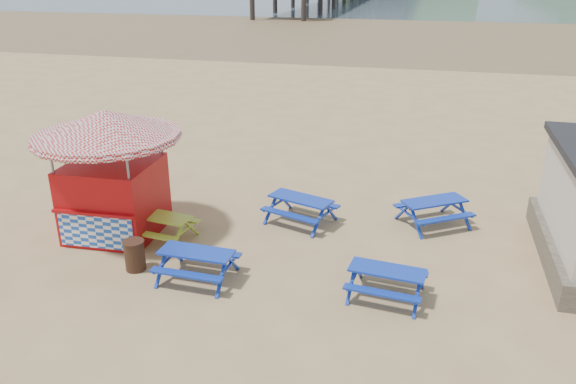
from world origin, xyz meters
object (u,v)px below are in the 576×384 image
(picnic_table_blue_a, at_px, (301,210))
(ice_cream_kiosk, at_px, (110,158))
(litter_bin, at_px, (135,255))
(picnic_table_yellow, at_px, (160,228))

(picnic_table_blue_a, bearing_deg, ice_cream_kiosk, -139.97)
(ice_cream_kiosk, relative_size, litter_bin, 5.30)
(litter_bin, bearing_deg, picnic_table_blue_a, 47.68)
(picnic_table_blue_a, relative_size, litter_bin, 2.85)
(litter_bin, bearing_deg, ice_cream_kiosk, 129.97)
(picnic_table_yellow, distance_m, litter_bin, 1.72)
(picnic_table_blue_a, height_order, ice_cream_kiosk, ice_cream_kiosk)
(picnic_table_blue_a, distance_m, litter_bin, 5.26)
(ice_cream_kiosk, bearing_deg, litter_bin, -52.87)
(picnic_table_blue_a, relative_size, ice_cream_kiosk, 0.54)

